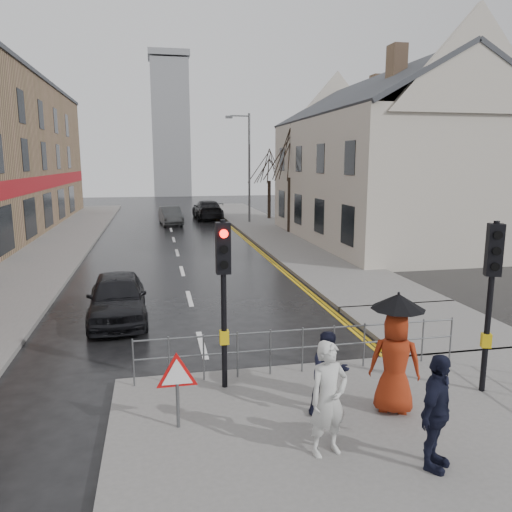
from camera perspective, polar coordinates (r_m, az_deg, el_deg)
name	(u,v)px	position (r m, az deg, el deg)	size (l,w,h in m)	color
ground	(216,398)	(10.34, -4.56, -15.90)	(120.00, 120.00, 0.00)	black
near_pavement	(455,486)	(8.34, 21.82, -23.22)	(10.00, 9.00, 0.14)	#605E5B
left_pavement	(66,237)	(32.96, -20.90, 2.05)	(4.00, 44.00, 0.14)	#605E5B
right_pavement	(264,227)	(35.31, 0.95, 3.29)	(4.00, 40.00, 0.14)	#605E5B
pavement_bridge_right	(432,326)	(15.05, 19.50, -7.55)	(4.00, 4.20, 0.14)	#605E5B
building_right_cream	(384,159)	(30.16, 14.41, 10.67)	(9.00, 16.40, 10.10)	#BCB2A4
church_tower	(171,129)	(71.37, -9.73, 14.07)	(5.00, 5.00, 18.00)	gray
traffic_signal_near_left	(223,275)	(9.71, -3.74, -2.20)	(0.28, 0.27, 3.40)	black
traffic_signal_near_right	(492,277)	(10.53, 25.35, -2.21)	(0.34, 0.33, 3.40)	black
guard_railing_front	(303,340)	(10.91, 5.34, -9.53)	(7.14, 0.04, 1.00)	#595B5E
warning_sign	(177,378)	(8.75, -9.02, -13.60)	(0.80, 0.07, 1.35)	#595B5E
street_lamp	(247,161)	(37.82, -1.05, 10.83)	(1.83, 0.25, 8.00)	#595B5E
tree_near	(290,154)	(32.34, 3.92, 11.59)	(2.40, 2.40, 6.58)	black
tree_far	(269,164)	(40.22, 1.53, 10.41)	(2.40, 2.40, 5.64)	black
pedestrian_a	(328,399)	(8.02, 8.27, -15.84)	(0.67, 0.44, 1.82)	#BBBCB7
pedestrian_b	(329,373)	(9.24, 8.36, -13.13)	(0.75, 0.58, 1.54)	black
pedestrian_with_umbrella	(396,350)	(9.42, 15.67, -10.34)	(1.08, 0.96, 2.21)	maroon
pedestrian_d	(436,412)	(8.07, 19.90, -16.46)	(1.04, 0.43, 1.77)	black
car_parked	(117,297)	(15.31, -15.56, -4.55)	(1.65, 4.11, 1.40)	black
car_mid	(171,216)	(37.95, -9.74, 4.57)	(1.42, 4.06, 1.34)	#3E4042
car_far	(208,210)	(41.27, -5.56, 5.30)	(2.16, 5.31, 1.54)	black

